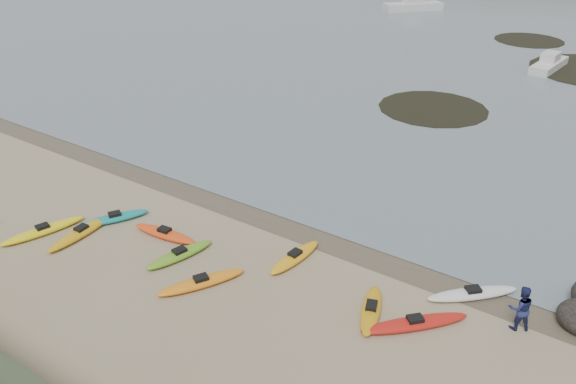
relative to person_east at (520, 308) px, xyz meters
The scene contains 5 objects.
ground 11.09m from the person_east, behind, with size 600.00×600.00×0.00m, color tan.
wet_sand 11.05m from the person_east, behind, with size 60.00×60.00×0.00m, color brown.
kayaks 11.60m from the person_east, 165.46° to the right, with size 20.09×9.93×0.34m.
person_east is the anchor object (origin of this frame).
kelp_mats 34.68m from the person_east, 100.39° to the left, with size 17.69×32.18×0.04m.
Camera 1 is at (12.74, -18.91, 13.90)m, focal length 35.00 mm.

